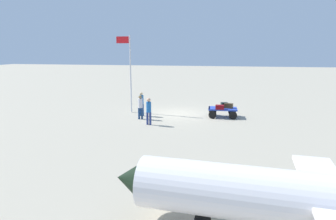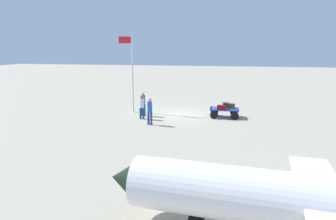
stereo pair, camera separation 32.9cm
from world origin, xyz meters
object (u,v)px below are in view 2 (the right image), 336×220
(luggage_cart, at_px, (224,111))
(airplane_near, at_px, (312,203))
(suitcase_maroon, at_px, (230,106))
(suitcase_dark, at_px, (226,105))
(worker_trailing, at_px, (142,105))
(worker_lead, at_px, (150,109))
(flagpole, at_px, (131,68))
(worker_supervisor, at_px, (143,102))
(suitcase_grey, at_px, (221,107))

(luggage_cart, distance_m, airplane_near, 13.74)
(airplane_near, bearing_deg, suitcase_maroon, -82.20)
(suitcase_dark, xyz_separation_m, worker_trailing, (5.59, 1.92, 0.13))
(suitcase_dark, xyz_separation_m, worker_lead, (4.66, 3.31, 0.17))
(flagpole, bearing_deg, airplane_near, 123.19)
(worker_trailing, bearing_deg, airplane_near, 122.96)
(suitcase_maroon, height_order, flagpole, flagpole)
(worker_lead, xyz_separation_m, flagpole, (2.30, -3.37, 2.35))
(suitcase_dark, relative_size, worker_supervisor, 0.32)
(airplane_near, bearing_deg, flagpole, -56.81)
(worker_supervisor, xyz_separation_m, flagpole, (1.17, -1.01, 2.35))
(suitcase_grey, relative_size, worker_lead, 0.34)
(luggage_cart, bearing_deg, worker_trailing, 16.53)
(suitcase_maroon, xyz_separation_m, worker_trailing, (5.87, 1.63, 0.12))
(airplane_near, bearing_deg, suitcase_dark, -81.23)
(worker_trailing, bearing_deg, suitcase_grey, -167.63)
(suitcase_maroon, height_order, worker_lead, worker_lead)
(suitcase_grey, bearing_deg, worker_supervisor, 1.96)
(suitcase_grey, xyz_separation_m, worker_supervisor, (5.48, 0.19, 0.19))
(suitcase_dark, bearing_deg, suitcase_maroon, 134.53)
(suitcase_dark, relative_size, flagpole, 0.10)
(flagpole, bearing_deg, luggage_cart, 176.94)
(suitcase_grey, xyz_separation_m, airplane_near, (-2.45, 13.07, 0.36))
(luggage_cart, bearing_deg, airplane_near, 99.52)
(suitcase_grey, distance_m, worker_supervisor, 5.48)
(luggage_cart, bearing_deg, suitcase_grey, 68.68)
(suitcase_maroon, height_order, worker_trailing, worker_trailing)
(luggage_cart, relative_size, worker_trailing, 1.21)
(suitcase_maroon, relative_size, worker_lead, 0.38)
(suitcase_maroon, relative_size, flagpole, 0.11)
(suitcase_maroon, distance_m, suitcase_grey, 0.76)
(airplane_near, bearing_deg, luggage_cart, -80.48)
(suitcase_dark, bearing_deg, worker_lead, 35.35)
(worker_supervisor, bearing_deg, flagpole, -41.02)
(luggage_cart, bearing_deg, worker_lead, 33.59)
(worker_lead, xyz_separation_m, worker_supervisor, (1.13, -2.36, -0.01))
(suitcase_maroon, relative_size, worker_trailing, 0.39)
(suitcase_grey, height_order, flagpole, flagpole)
(worker_trailing, height_order, worker_supervisor, worker_supervisor)
(luggage_cart, relative_size, suitcase_maroon, 3.10)
(suitcase_maroon, distance_m, suitcase_dark, 0.40)
(suitcase_dark, bearing_deg, luggage_cart, 65.79)
(worker_trailing, bearing_deg, suitcase_maroon, -164.44)
(luggage_cart, relative_size, worker_lead, 1.17)
(worker_trailing, distance_m, flagpole, 3.40)
(flagpole, bearing_deg, worker_supervisor, 138.98)
(suitcase_dark, distance_m, suitcase_grey, 0.82)
(suitcase_dark, distance_m, worker_lead, 5.72)
(suitcase_dark, xyz_separation_m, worker_supervisor, (5.79, 0.95, 0.16))
(luggage_cart, bearing_deg, suitcase_maroon, -177.89)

